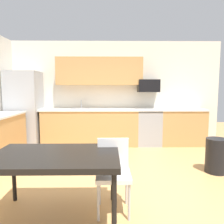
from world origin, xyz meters
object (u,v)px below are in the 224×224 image
object	(u,v)px
oven_range	(148,127)
chair_near_table	(113,169)
microwave	(148,86)
refrigerator	(25,109)
trash_bin	(216,156)
dining_table	(55,159)

from	to	relation	value
oven_range	chair_near_table	world-z (taller)	oven_range
microwave	chair_near_table	bearing A→B (deg)	-107.39
refrigerator	trash_bin	world-z (taller)	refrigerator
dining_table	trash_bin	size ratio (longest dim) A/B	2.33
microwave	chair_near_table	distance (m)	3.42
oven_range	refrigerator	bearing A→B (deg)	-178.54
microwave	chair_near_table	size ratio (longest dim) A/B	0.64
oven_range	dining_table	bearing A→B (deg)	-116.88
chair_near_table	oven_range	bearing A→B (deg)	72.07
refrigerator	dining_table	xyz separation A→B (m)	(1.53, -3.11, -0.26)
dining_table	chair_near_table	world-z (taller)	chair_near_table
microwave	oven_range	bearing A→B (deg)	-90.00
chair_near_table	dining_table	bearing A→B (deg)	-164.69
microwave	trash_bin	bearing A→B (deg)	-67.17
refrigerator	oven_range	distance (m)	3.18
microwave	dining_table	size ratio (longest dim) A/B	0.39
dining_table	chair_near_table	distance (m)	0.69
dining_table	microwave	bearing A→B (deg)	63.83
oven_range	trash_bin	xyz separation A→B (m)	(0.84, -1.89, -0.16)
oven_range	dining_table	world-z (taller)	oven_range
dining_table	chair_near_table	size ratio (longest dim) A/B	1.65
refrigerator	microwave	world-z (taller)	refrigerator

